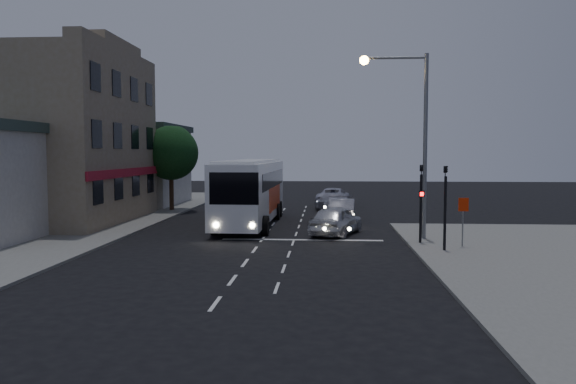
# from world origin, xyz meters

# --- Properties ---
(ground) EXTENTS (120.00, 120.00, 0.00)m
(ground) POSITION_xyz_m (0.00, 0.00, 0.00)
(ground) COLOR black
(sidewalk_far) EXTENTS (12.00, 50.00, 0.12)m
(sidewalk_far) POSITION_xyz_m (-13.00, 8.00, 0.06)
(sidewalk_far) COLOR slate
(sidewalk_far) RESTS_ON ground
(road_markings) EXTENTS (8.00, 30.55, 0.01)m
(road_markings) POSITION_xyz_m (1.29, 3.31, 0.00)
(road_markings) COLOR silver
(road_markings) RESTS_ON ground
(tour_bus) EXTENTS (3.03, 12.74, 3.89)m
(tour_bus) POSITION_xyz_m (-1.32, 7.73, 2.10)
(tour_bus) COLOR white
(tour_bus) RESTS_ON ground
(car_suv) EXTENTS (3.25, 4.92, 1.56)m
(car_suv) POSITION_xyz_m (3.71, 3.80, 0.78)
(car_suv) COLOR silver
(car_suv) RESTS_ON ground
(car_sedan_a) EXTENTS (1.83, 4.53, 1.46)m
(car_sedan_a) POSITION_xyz_m (4.20, 9.52, 0.73)
(car_sedan_a) COLOR gray
(car_sedan_a) RESTS_ON ground
(car_sedan_b) EXTENTS (3.00, 5.32, 1.45)m
(car_sedan_b) POSITION_xyz_m (3.72, 14.98, 0.73)
(car_sedan_b) COLOR #B4B4C0
(car_sedan_b) RESTS_ON ground
(car_sedan_c) EXTENTS (2.93, 5.54, 1.48)m
(car_sedan_c) POSITION_xyz_m (3.79, 20.07, 0.74)
(car_sedan_c) COLOR #B9B8C9
(car_sedan_c) RESTS_ON ground
(traffic_signal_main) EXTENTS (0.25, 0.35, 4.10)m
(traffic_signal_main) POSITION_xyz_m (7.60, 0.78, 2.42)
(traffic_signal_main) COLOR black
(traffic_signal_main) RESTS_ON sidewalk_near
(traffic_signal_side) EXTENTS (0.18, 0.15, 4.10)m
(traffic_signal_side) POSITION_xyz_m (8.30, -1.20, 2.42)
(traffic_signal_side) COLOR black
(traffic_signal_side) RESTS_ON sidewalk_near
(regulatory_sign) EXTENTS (0.45, 0.12, 2.20)m
(regulatory_sign) POSITION_xyz_m (9.30, -0.24, 1.60)
(regulatory_sign) COLOR slate
(regulatory_sign) RESTS_ON sidewalk_near
(streetlight) EXTENTS (3.32, 0.44, 9.00)m
(streetlight) POSITION_xyz_m (7.34, 2.20, 5.73)
(streetlight) COLOR slate
(streetlight) RESTS_ON sidewalk_near
(main_building) EXTENTS (10.12, 12.00, 11.00)m
(main_building) POSITION_xyz_m (-13.96, 8.00, 5.16)
(main_building) COLOR #7A6A4D
(main_building) RESTS_ON sidewalk_far
(low_building_north) EXTENTS (9.40, 9.40, 6.50)m
(low_building_north) POSITION_xyz_m (-13.50, 20.00, 3.39)
(low_building_north) COLOR #A3A09C
(low_building_north) RESTS_ON sidewalk_far
(street_tree) EXTENTS (4.00, 4.00, 6.20)m
(street_tree) POSITION_xyz_m (-8.21, 15.02, 4.50)
(street_tree) COLOR black
(street_tree) RESTS_ON sidewalk_far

